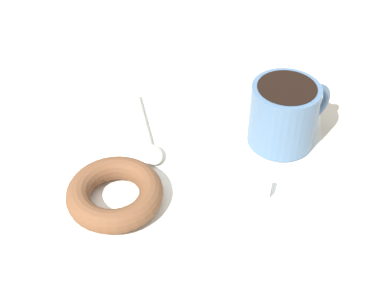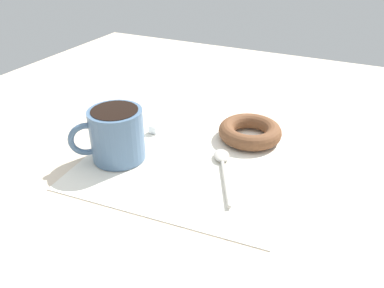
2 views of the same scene
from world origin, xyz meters
The scene contains 6 objects.
ground_plane centered at (0.00, 0.00, -1.00)cm, with size 120.00×120.00×2.00cm, color beige.
napkin centered at (0.08, -1.99, 0.15)cm, with size 30.99×30.99×0.30cm, color white.
coffee_cup centered at (5.64, -12.10, 4.49)cm, with size 9.37×9.58×8.10cm.
donut centered at (-8.95, 4.52, 1.63)cm, with size 10.61×10.61×2.65cm, color brown.
spoon centered at (0.70, 3.43, 0.70)cm, with size 13.13×7.50×0.90cm.
sugar_cube centered at (-3.86, -11.20, 1.02)cm, with size 1.45×1.45×1.45cm, color white.
Camera 2 is at (45.21, 19.58, 31.68)cm, focal length 35.00 mm.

